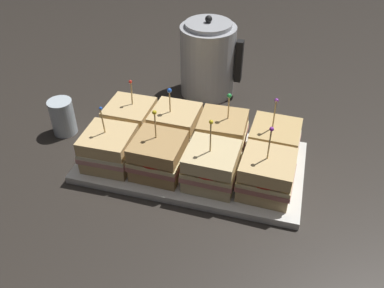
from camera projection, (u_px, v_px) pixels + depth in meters
name	position (u px, v px, depth m)	size (l,w,h in m)	color
ground_plane	(192.00, 165.00, 0.99)	(6.00, 6.00, 0.00)	#2D2823
serving_platter	(192.00, 162.00, 0.99)	(0.53, 0.28, 0.02)	white
sandwich_front_far_left	(109.00, 148.00, 0.95)	(0.12, 0.12, 0.16)	#DBB77A
sandwich_front_center_left	(159.00, 156.00, 0.92)	(0.12, 0.12, 0.16)	tan
sandwich_front_center_right	(212.00, 166.00, 0.89)	(0.12, 0.12, 0.17)	beige
sandwich_front_far_right	(267.00, 175.00, 0.87)	(0.12, 0.12, 0.17)	#DBB77A
sandwich_back_far_left	(131.00, 119.00, 1.04)	(0.12, 0.12, 0.15)	#DBB77A
sandwich_back_center_left	(175.00, 126.00, 1.01)	(0.12, 0.12, 0.15)	#DBB77A
sandwich_back_center_right	(222.00, 134.00, 0.99)	(0.12, 0.12, 0.16)	tan
sandwich_back_far_right	(274.00, 143.00, 0.96)	(0.12, 0.12, 0.17)	tan
kettle_steel	(208.00, 59.00, 1.20)	(0.18, 0.16, 0.24)	#B7BABF
drinking_glass	(63.00, 117.00, 1.07)	(0.06, 0.06, 0.10)	silver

